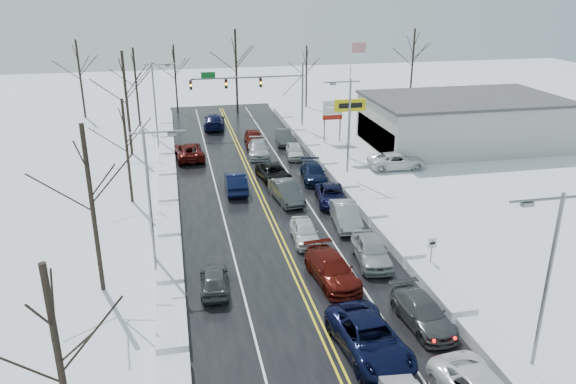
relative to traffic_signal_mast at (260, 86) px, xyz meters
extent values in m
plane|color=white|center=(-3.45, -27.99, -5.48)|extent=(160.00, 160.00, 0.00)
cube|color=black|center=(-3.45, -25.99, -5.47)|extent=(14.00, 84.00, 0.01)
cube|color=white|center=(-11.05, -25.99, -5.48)|extent=(1.58, 72.00, 0.71)
cube|color=white|center=(4.15, -25.99, -5.48)|extent=(1.58, 72.00, 0.71)
cylinder|color=slate|center=(5.05, 0.01, -1.48)|extent=(0.24, 0.24, 8.00)
cylinder|color=slate|center=(-1.45, 0.01, 1.02)|extent=(13.00, 0.18, 0.18)
cylinder|color=slate|center=(3.85, 0.01, -0.08)|extent=(2.33, 0.10, 2.33)
cube|color=#0C591E|center=(-5.95, 0.01, 1.42)|extent=(1.60, 0.08, 0.70)
cube|color=black|center=(0.05, 0.01, 0.37)|extent=(0.32, 0.25, 1.05)
sphere|color=#3F0705|center=(0.05, -0.15, 0.67)|extent=(0.20, 0.20, 0.20)
sphere|color=orange|center=(0.05, -0.15, 0.37)|extent=(0.22, 0.22, 0.22)
sphere|color=black|center=(0.05, -0.15, 0.07)|extent=(0.20, 0.20, 0.20)
cube|color=black|center=(-3.95, 0.01, 0.37)|extent=(0.32, 0.25, 1.05)
sphere|color=#3F0705|center=(-3.95, -0.15, 0.67)|extent=(0.20, 0.20, 0.20)
sphere|color=orange|center=(-3.95, -0.15, 0.37)|extent=(0.22, 0.22, 0.22)
sphere|color=black|center=(-3.95, -0.15, 0.07)|extent=(0.20, 0.20, 0.20)
cube|color=black|center=(-7.95, 0.01, 0.37)|extent=(0.32, 0.25, 1.05)
sphere|color=#3F0705|center=(-7.95, -0.15, 0.67)|extent=(0.20, 0.20, 0.20)
sphere|color=orange|center=(-7.95, -0.15, 0.37)|extent=(0.22, 0.22, 0.22)
sphere|color=black|center=(-7.95, -0.15, 0.07)|extent=(0.20, 0.20, 0.20)
cylinder|color=slate|center=(7.05, -11.99, -2.68)|extent=(0.20, 0.20, 5.60)
cube|color=yellow|center=(7.05, -11.99, -0.08)|extent=(3.20, 0.30, 1.20)
cube|color=black|center=(7.05, -12.16, -0.08)|extent=(2.40, 0.04, 0.50)
cylinder|color=slate|center=(6.15, -5.99, -3.48)|extent=(0.16, 0.16, 4.00)
cylinder|color=slate|center=(7.95, -5.99, -3.48)|extent=(0.16, 0.16, 4.00)
cube|color=white|center=(7.05, -5.99, -1.18)|extent=(2.20, 0.22, 0.70)
cube|color=white|center=(7.05, -5.99, -1.98)|extent=(2.20, 0.22, 0.70)
cube|color=#9D170C|center=(7.05, -5.99, -2.68)|extent=(2.20, 0.22, 0.50)
cylinder|color=slate|center=(4.75, -35.99, -4.38)|extent=(0.08, 0.08, 2.20)
cube|color=white|center=(4.75, -35.99, -3.48)|extent=(0.55, 0.05, 0.70)
cube|color=black|center=(4.75, -36.03, -3.48)|extent=(0.35, 0.02, 0.15)
cylinder|color=silver|center=(11.55, 2.01, -0.48)|extent=(0.14, 0.14, 10.00)
cube|color=#ABAAA6|center=(20.55, -9.99, -2.98)|extent=(20.00, 12.00, 5.00)
cube|color=#262628|center=(10.60, -9.99, -3.88)|extent=(0.10, 11.00, 2.80)
cube|color=#3F3F42|center=(20.55, -9.99, -0.33)|extent=(20.40, 12.40, 0.30)
cylinder|color=slate|center=(5.05, -45.99, -0.98)|extent=(0.18, 0.18, 9.00)
cylinder|color=slate|center=(4.25, -45.99, 3.32)|extent=(3.20, 0.12, 0.12)
cube|color=slate|center=(3.45, -45.99, 3.17)|extent=(0.50, 0.25, 0.18)
cylinder|color=slate|center=(5.05, -17.99, -0.98)|extent=(0.18, 0.18, 9.00)
cylinder|color=slate|center=(4.25, -17.99, 3.32)|extent=(3.20, 0.12, 0.12)
cube|color=slate|center=(3.45, -17.99, 3.17)|extent=(0.50, 0.25, 0.18)
cylinder|color=slate|center=(-11.95, -31.99, -0.98)|extent=(0.18, 0.18, 9.00)
cylinder|color=slate|center=(-11.15, -31.99, 3.32)|extent=(3.20, 0.12, 0.12)
cube|color=slate|center=(-10.35, -31.99, 3.17)|extent=(0.50, 0.25, 0.18)
cylinder|color=slate|center=(-11.95, -3.99, -0.98)|extent=(0.18, 0.18, 9.00)
cylinder|color=slate|center=(-11.15, -3.99, 3.32)|extent=(3.20, 0.12, 0.12)
cube|color=slate|center=(-10.35, -3.99, 3.17)|extent=(0.50, 0.25, 0.18)
cylinder|color=#2D231C|center=(-14.45, -47.99, -0.98)|extent=(0.24, 0.24, 9.00)
cylinder|color=#2D231C|center=(-14.95, -33.99, -0.48)|extent=(0.27, 0.27, 10.00)
cylinder|color=#2D231C|center=(-13.95, -19.99, -1.23)|extent=(0.23, 0.23, 8.50)
cylinder|color=#2D231C|center=(-14.65, -5.99, -0.23)|extent=(0.28, 0.28, 10.50)
cylinder|color=#2D231C|center=(-14.25, 6.01, -0.73)|extent=(0.25, 0.25, 9.50)
cylinder|color=#2D231C|center=(-21.45, 12.01, -0.48)|extent=(0.27, 0.27, 10.00)
cylinder|color=#2D231C|center=(-9.45, 13.01, -0.98)|extent=(0.24, 0.24, 9.00)
cylinder|color=#2D231C|center=(-1.45, 11.01, 0.02)|extent=(0.29, 0.29, 11.00)
cylinder|color=#2D231C|center=(8.55, 12.51, -1.23)|extent=(0.23, 0.23, 8.50)
cylinder|color=#2D231C|center=(24.55, 13.01, -0.23)|extent=(0.28, 0.28, 10.50)
imported|color=black|center=(-1.67, -42.88, -5.48)|extent=(3.29, 6.23, 1.67)
imported|color=#500F0A|center=(-1.50, -35.77, -5.48)|extent=(2.72, 5.60, 1.57)
imported|color=silver|center=(-1.84, -30.14, -5.48)|extent=(1.98, 4.37, 1.45)
imported|color=#393B3E|center=(-1.56, -22.46, -5.48)|extent=(2.32, 5.12, 1.63)
imported|color=black|center=(-1.65, -17.28, -5.48)|extent=(2.95, 5.38, 1.43)
imported|color=#AAADB2|center=(-1.80, -9.57, -5.48)|extent=(2.69, 5.42, 1.51)
imported|color=#500E0A|center=(-1.67, -5.57, -5.48)|extent=(2.24, 4.99, 1.66)
imported|color=#404346|center=(1.90, -41.15, -5.48)|extent=(2.35, 5.07, 1.44)
imported|color=#9DA0A5|center=(1.63, -33.96, -5.48)|extent=(2.51, 5.12, 1.68)
imported|color=gray|center=(1.75, -28.09, -5.48)|extent=(2.23, 5.07, 1.62)
imported|color=black|center=(1.94, -23.62, -5.48)|extent=(2.90, 5.18, 1.37)
imported|color=black|center=(1.87, -17.96, -5.48)|extent=(2.60, 5.23, 1.46)
imported|color=silver|center=(1.72, -10.84, -5.48)|extent=(2.21, 4.34, 1.41)
imported|color=#3E4043|center=(1.64, -5.52, -5.48)|extent=(2.07, 4.74, 1.51)
imported|color=black|center=(-5.33, -19.26, -5.48)|extent=(1.89, 5.03, 1.64)
imported|color=#480B09|center=(-8.83, -9.06, -5.48)|extent=(3.01, 5.92, 1.60)
imported|color=black|center=(-5.27, 3.03, -5.48)|extent=(3.04, 6.16, 1.72)
imported|color=#404245|center=(-8.53, -35.38, -5.48)|extent=(1.87, 4.15, 1.38)
imported|color=white|center=(10.54, -16.37, -5.48)|extent=(5.70, 2.85, 1.55)
imported|color=#434749|center=(13.45, -12.01, -5.48)|extent=(2.56, 5.15, 1.44)
imported|color=black|center=(11.70, -5.02, -5.48)|extent=(2.45, 5.08, 1.67)
camera|label=1|loc=(-10.22, -64.40, 11.63)|focal=35.00mm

